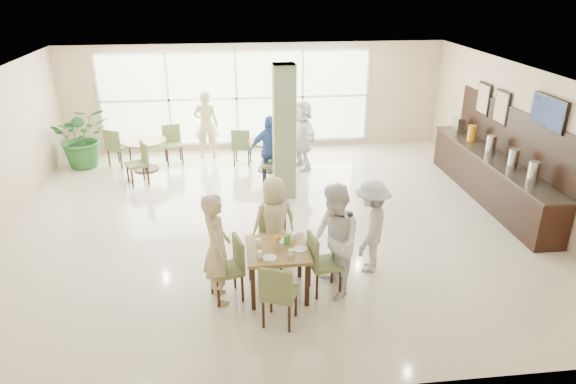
{
  "coord_description": "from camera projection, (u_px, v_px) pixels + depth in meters",
  "views": [
    {
      "loc": [
        -0.7,
        -8.94,
        4.44
      ],
      "look_at": [
        0.2,
        -1.2,
        1.1
      ],
      "focal_mm": 32.0,
      "sensor_mm": 36.0,
      "label": 1
    }
  ],
  "objects": [
    {
      "name": "ground",
      "position": [
        271.0,
        220.0,
        9.98
      ],
      "size": [
        10.0,
        10.0,
        0.0
      ],
      "primitive_type": "plane",
      "color": "beige",
      "rests_on": "ground"
    },
    {
      "name": "room_shell",
      "position": [
        269.0,
        136.0,
        9.31
      ],
      "size": [
        10.0,
        10.0,
        10.0
      ],
      "color": "white",
      "rests_on": "ground"
    },
    {
      "name": "window_bank",
      "position": [
        237.0,
        98.0,
        13.45
      ],
      "size": [
        7.0,
        0.04,
        7.0
      ],
      "color": "silver",
      "rests_on": "ground"
    },
    {
      "name": "column",
      "position": [
        284.0,
        133.0,
        10.57
      ],
      "size": [
        0.45,
        0.45,
        2.8
      ],
      "primitive_type": "cube",
      "color": "#69714F",
      "rests_on": "ground"
    },
    {
      "name": "main_table",
      "position": [
        277.0,
        254.0,
        7.49
      ],
      "size": [
        0.91,
        0.91,
        0.75
      ],
      "color": "brown",
      "rests_on": "ground"
    },
    {
      "name": "round_table_left",
      "position": [
        144.0,
        147.0,
        12.33
      ],
      "size": [
        1.07,
        1.07,
        0.75
      ],
      "color": "brown",
      "rests_on": "ground"
    },
    {
      "name": "round_table_right",
      "position": [
        269.0,
        147.0,
        12.37
      ],
      "size": [
        1.02,
        1.02,
        0.75
      ],
      "color": "brown",
      "rests_on": "ground"
    },
    {
      "name": "chairs_main_table",
      "position": [
        276.0,
        265.0,
        7.55
      ],
      "size": [
        1.99,
        2.1,
        0.95
      ],
      "color": "#586336",
      "rests_on": "ground"
    },
    {
      "name": "chairs_table_left",
      "position": [
        143.0,
        152.0,
        12.32
      ],
      "size": [
        1.9,
        1.91,
        0.95
      ],
      "color": "#586336",
      "rests_on": "ground"
    },
    {
      "name": "chairs_table_right",
      "position": [
        269.0,
        151.0,
        12.37
      ],
      "size": [
        1.87,
        1.92,
        0.95
      ],
      "color": "#586336",
      "rests_on": "ground"
    },
    {
      "name": "tabletop_clutter",
      "position": [
        279.0,
        245.0,
        7.41
      ],
      "size": [
        0.73,
        0.69,
        0.21
      ],
      "color": "white",
      "rests_on": "main_table"
    },
    {
      "name": "buffet_counter",
      "position": [
        492.0,
        174.0,
        10.73
      ],
      "size": [
        0.64,
        4.7,
        1.95
      ],
      "color": "black",
      "rests_on": "ground"
    },
    {
      "name": "wall_tv",
      "position": [
        548.0,
        112.0,
        9.11
      ],
      "size": [
        0.06,
        1.0,
        0.58
      ],
      "color": "black",
      "rests_on": "ground"
    },
    {
      "name": "framed_art_a",
      "position": [
        502.0,
        107.0,
        10.69
      ],
      "size": [
        0.05,
        0.55,
        0.7
      ],
      "color": "black",
      "rests_on": "ground"
    },
    {
      "name": "framed_art_b",
      "position": [
        484.0,
        99.0,
        11.42
      ],
      "size": [
        0.05,
        0.55,
        0.7
      ],
      "color": "black",
      "rests_on": "ground"
    },
    {
      "name": "potted_plant",
      "position": [
        83.0,
        137.0,
        12.49
      ],
      "size": [
        1.7,
        1.7,
        1.51
      ],
      "primitive_type": "imported",
      "rotation": [
        0.0,
        0.0,
        0.3
      ],
      "color": "#266129",
      "rests_on": "ground"
    },
    {
      "name": "teen_left",
      "position": [
        217.0,
        249.0,
        7.26
      ],
      "size": [
        0.53,
        0.69,
        1.68
      ],
      "primitive_type": "imported",
      "rotation": [
        0.0,
        0.0,
        1.8
      ],
      "color": "tan",
      "rests_on": "ground"
    },
    {
      "name": "teen_far",
      "position": [
        274.0,
        221.0,
        8.25
      ],
      "size": [
        0.81,
        0.58,
        1.51
      ],
      "primitive_type": "imported",
      "rotation": [
        0.0,
        0.0,
        3.4
      ],
      "color": "tan",
      "rests_on": "ground"
    },
    {
      "name": "teen_right",
      "position": [
        334.0,
        242.0,
        7.4
      ],
      "size": [
        0.78,
        0.94,
        1.73
      ],
      "primitive_type": "imported",
      "rotation": [
        0.0,
        0.0,
        -1.41
      ],
      "color": "white",
      "rests_on": "ground"
    },
    {
      "name": "teen_standing",
      "position": [
        371.0,
        226.0,
        8.06
      ],
      "size": [
        0.97,
        1.14,
        1.53
      ],
      "primitive_type": "imported",
      "rotation": [
        0.0,
        0.0,
        -2.06
      ],
      "color": "#B5B5B8",
      "rests_on": "ground"
    },
    {
      "name": "adult_a",
      "position": [
        269.0,
        150.0,
        11.43
      ],
      "size": [
        1.02,
        0.72,
        1.58
      ],
      "primitive_type": "imported",
      "rotation": [
        0.0,
        0.0,
        0.22
      ],
      "color": "#395DAB",
      "rests_on": "ground"
    },
    {
      "name": "adult_b",
      "position": [
        302.0,
        135.0,
        12.34
      ],
      "size": [
        1.18,
        1.71,
        1.69
      ],
      "primitive_type": "imported",
      "rotation": [
        0.0,
        0.0,
        -1.21
      ],
      "color": "white",
      "rests_on": "ground"
    },
    {
      "name": "adult_standing",
      "position": [
        206.0,
        124.0,
        13.08
      ],
      "size": [
        0.66,
        0.45,
        1.74
      ],
      "primitive_type": "imported",
      "rotation": [
        0.0,
        0.0,
        3.09
      ],
      "color": "tan",
      "rests_on": "ground"
    }
  ]
}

